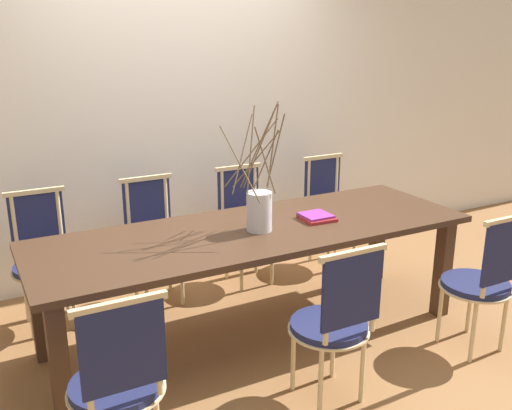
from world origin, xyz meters
TOP-DOWN VIEW (x-y plane):
  - ground_plane at (0.00, 0.00)m, footprint 16.00×16.00m
  - wall_rear at (0.00, 1.34)m, footprint 12.00×0.06m
  - dining_table at (0.00, 0.00)m, footprint 2.74×0.90m
  - chair_near_leftend at (-1.09, -0.81)m, footprint 0.43×0.43m
  - chair_near_left at (0.03, -0.81)m, footprint 0.43×0.43m
  - chair_near_center at (1.11, -0.81)m, footprint 0.43×0.43m
  - chair_far_leftend at (-1.16, 0.81)m, footprint 0.43×0.43m
  - chair_far_left at (-0.40, 0.81)m, footprint 0.43×0.43m
  - chair_far_center at (0.34, 0.81)m, footprint 0.43×0.43m
  - chair_far_right at (1.13, 0.81)m, footprint 0.43×0.43m
  - vase_centerpiece at (-0.00, -0.04)m, footprint 0.41×0.41m
  - book_stack at (0.43, -0.03)m, footprint 0.21×0.21m

SIDE VIEW (x-z plane):
  - ground_plane at x=0.00m, z-range 0.00..0.00m
  - chair_near_leftend at x=-1.09m, z-range 0.03..0.94m
  - chair_near_left at x=0.03m, z-range 0.03..0.94m
  - chair_near_center at x=1.11m, z-range 0.03..0.94m
  - chair_far_leftend at x=-1.16m, z-range 0.03..0.94m
  - chair_far_left at x=-0.40m, z-range 0.03..0.94m
  - chair_far_center at x=0.34m, z-range 0.03..0.94m
  - chair_far_right at x=1.13m, z-range 0.03..0.94m
  - dining_table at x=0.00m, z-range 0.28..1.02m
  - book_stack at x=0.43m, z-range 0.73..0.77m
  - vase_centerpiece at x=0.00m, z-range 0.49..1.26m
  - wall_rear at x=0.00m, z-range 0.00..3.20m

